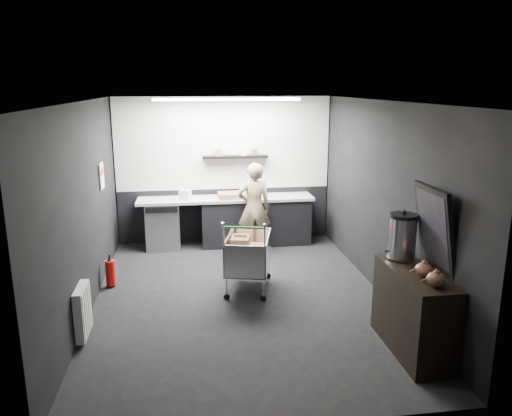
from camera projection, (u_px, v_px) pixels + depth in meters
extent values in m
plane|color=black|center=(240.00, 298.00, 6.99)|extent=(5.50, 5.50, 0.00)
plane|color=silver|center=(239.00, 101.00, 6.34)|extent=(5.50, 5.50, 0.00)
plane|color=black|center=(224.00, 170.00, 9.31)|extent=(5.50, 0.00, 5.50)
plane|color=black|center=(276.00, 283.00, 4.02)|extent=(5.50, 0.00, 5.50)
plane|color=black|center=(85.00, 209.00, 6.40)|extent=(0.00, 5.50, 5.50)
plane|color=black|center=(383.00, 200.00, 6.93)|extent=(0.00, 5.50, 5.50)
cube|color=silver|center=(224.00, 144.00, 9.17)|extent=(3.95, 0.02, 1.70)
cube|color=black|center=(225.00, 214.00, 9.49)|extent=(3.95, 0.02, 1.00)
cube|color=black|center=(235.00, 157.00, 9.15)|extent=(1.20, 0.22, 0.04)
cylinder|color=silver|center=(299.00, 126.00, 9.27)|extent=(0.20, 0.03, 0.20)
cube|color=white|center=(102.00, 176.00, 7.60)|extent=(0.02, 0.30, 0.40)
cube|color=red|center=(102.00, 171.00, 7.59)|extent=(0.02, 0.22, 0.10)
cube|color=silver|center=(82.00, 311.00, 5.78)|extent=(0.10, 0.50, 0.60)
cube|color=white|center=(227.00, 99.00, 8.13)|extent=(2.40, 0.20, 0.04)
cube|color=black|center=(256.00, 221.00, 9.29)|extent=(2.00, 0.56, 0.85)
cube|color=#B1B2AD|center=(226.00, 199.00, 9.11)|extent=(3.20, 0.60, 0.05)
cube|color=#9EA0A5|center=(163.00, 225.00, 9.06)|extent=(0.60, 0.58, 0.85)
cube|color=black|center=(162.00, 210.00, 8.69)|extent=(0.56, 0.02, 0.10)
imported|color=beige|center=(254.00, 208.00, 8.75)|extent=(0.59, 0.38, 1.60)
cube|color=silver|center=(248.00, 267.00, 7.23)|extent=(0.79, 1.03, 0.02)
cube|color=silver|center=(229.00, 253.00, 7.13)|extent=(0.24, 0.89, 0.48)
cube|color=silver|center=(268.00, 251.00, 7.21)|extent=(0.24, 0.89, 0.48)
cube|color=silver|center=(252.00, 263.00, 6.74)|extent=(0.58, 0.16, 0.48)
cube|color=silver|center=(245.00, 242.00, 7.60)|extent=(0.58, 0.16, 0.48)
cylinder|color=silver|center=(234.00, 289.00, 6.83)|extent=(0.02, 0.02, 0.32)
cylinder|color=silver|center=(270.00, 287.00, 6.90)|extent=(0.02, 0.02, 0.32)
cylinder|color=silver|center=(228.00, 268.00, 7.63)|extent=(0.02, 0.02, 0.32)
cylinder|color=silver|center=(261.00, 266.00, 7.70)|extent=(0.02, 0.02, 0.32)
cylinder|color=#258935|center=(253.00, 228.00, 6.56)|extent=(0.58, 0.17, 0.03)
cube|color=brown|center=(239.00, 251.00, 7.26)|extent=(0.33, 0.37, 0.41)
cube|color=brown|center=(260.00, 257.00, 7.08)|extent=(0.30, 0.35, 0.37)
cylinder|color=black|center=(234.00, 298.00, 6.86)|extent=(0.09, 0.05, 0.09)
cylinder|color=black|center=(229.00, 276.00, 7.67)|extent=(0.09, 0.05, 0.09)
cylinder|color=black|center=(270.00, 296.00, 6.93)|extent=(0.09, 0.05, 0.09)
cylinder|color=black|center=(261.00, 274.00, 7.73)|extent=(0.09, 0.05, 0.09)
cube|color=black|center=(413.00, 312.00, 5.51)|extent=(0.47, 1.25, 0.94)
cylinder|color=silver|center=(402.00, 238.00, 5.73)|extent=(0.31, 0.31, 0.48)
cylinder|color=black|center=(404.00, 216.00, 5.67)|extent=(0.31, 0.31, 0.04)
sphere|color=black|center=(404.00, 212.00, 5.66)|extent=(0.05, 0.05, 0.05)
ellipsoid|color=brown|center=(424.00, 270.00, 5.23)|extent=(0.19, 0.19, 0.15)
ellipsoid|color=brown|center=(436.00, 279.00, 4.98)|extent=(0.19, 0.19, 0.15)
cube|color=black|center=(435.00, 228.00, 5.36)|extent=(0.21, 0.73, 0.93)
cube|color=black|center=(433.00, 229.00, 5.36)|extent=(0.15, 0.62, 0.80)
cylinder|color=red|center=(111.00, 273.00, 7.33)|extent=(0.14, 0.14, 0.38)
cone|color=black|center=(110.00, 259.00, 7.28)|extent=(0.09, 0.09, 0.06)
cylinder|color=black|center=(109.00, 257.00, 7.27)|extent=(0.03, 0.03, 0.06)
cube|color=#8D6A4B|center=(232.00, 195.00, 9.06)|extent=(0.52, 0.41, 0.10)
cylinder|color=beige|center=(249.00, 191.00, 9.13)|extent=(0.21, 0.21, 0.21)
cube|color=silver|center=(185.00, 195.00, 8.93)|extent=(0.23, 0.21, 0.17)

